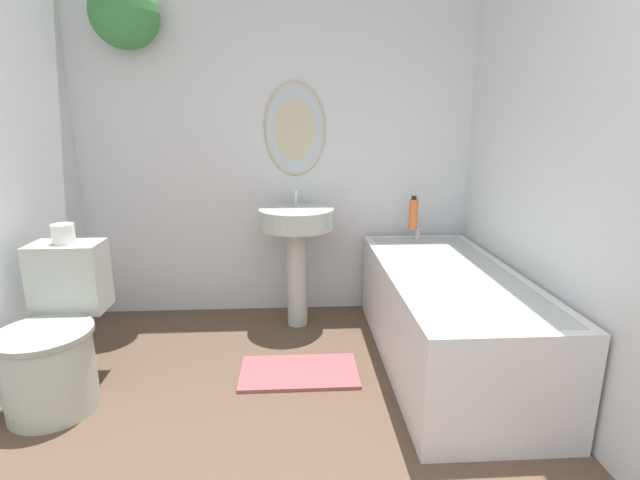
{
  "coord_description": "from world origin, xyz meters",
  "views": [
    {
      "loc": [
        0.1,
        -0.39,
        1.37
      ],
      "look_at": [
        0.23,
        1.78,
        0.81
      ],
      "focal_mm": 26.0,
      "sensor_mm": 36.0,
      "label": 1
    }
  ],
  "objects_px": {
    "toilet_paper_roll": "(63,234)",
    "bathtub": "(447,315)",
    "pedestal_sink": "(297,236)",
    "shampoo_bottle": "(413,214)",
    "toilet": "(56,342)"
  },
  "relations": [
    {
      "from": "toilet",
      "to": "shampoo_bottle",
      "type": "bearing_deg",
      "value": 24.8
    },
    {
      "from": "bathtub",
      "to": "toilet",
      "type": "bearing_deg",
      "value": -173.07
    },
    {
      "from": "toilet",
      "to": "toilet_paper_roll",
      "type": "xyz_separation_m",
      "value": [
        0.0,
        0.22,
        0.49
      ]
    },
    {
      "from": "shampoo_bottle",
      "to": "toilet_paper_roll",
      "type": "relative_size",
      "value": 2.12
    },
    {
      "from": "shampoo_bottle",
      "to": "toilet_paper_roll",
      "type": "height_order",
      "value": "shampoo_bottle"
    },
    {
      "from": "bathtub",
      "to": "pedestal_sink",
      "type": "bearing_deg",
      "value": 145.71
    },
    {
      "from": "pedestal_sink",
      "to": "shampoo_bottle",
      "type": "height_order",
      "value": "pedestal_sink"
    },
    {
      "from": "bathtub",
      "to": "shampoo_bottle",
      "type": "relative_size",
      "value": 7.0
    },
    {
      "from": "toilet_paper_roll",
      "to": "bathtub",
      "type": "bearing_deg",
      "value": 0.74
    },
    {
      "from": "pedestal_sink",
      "to": "toilet_paper_roll",
      "type": "distance_m",
      "value": 1.35
    },
    {
      "from": "toilet",
      "to": "pedestal_sink",
      "type": "distance_m",
      "value": 1.49
    },
    {
      "from": "toilet",
      "to": "bathtub",
      "type": "bearing_deg",
      "value": 6.93
    },
    {
      "from": "bathtub",
      "to": "toilet_paper_roll",
      "type": "xyz_separation_m",
      "value": [
        -2.05,
        -0.03,
        0.51
      ]
    },
    {
      "from": "bathtub",
      "to": "toilet_paper_roll",
      "type": "height_order",
      "value": "toilet_paper_roll"
    },
    {
      "from": "toilet_paper_roll",
      "to": "pedestal_sink",
      "type": "bearing_deg",
      "value": 26.85
    }
  ]
}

